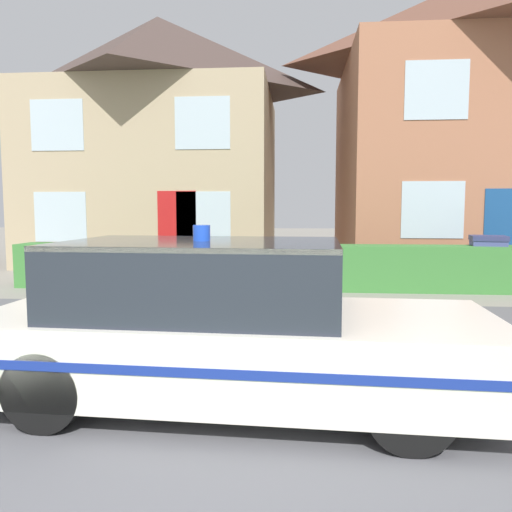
% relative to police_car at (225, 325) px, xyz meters
% --- Properties ---
extents(road_strip, '(28.00, 6.15, 0.01)m').
position_rel_police_car_xyz_m(road_strip, '(0.02, 1.40, -0.67)').
color(road_strip, '#5B5B60').
rests_on(road_strip, ground).
extents(garden_hedge, '(10.76, 0.74, 0.91)m').
position_rel_police_car_xyz_m(garden_hedge, '(0.09, 6.09, -0.22)').
color(garden_hedge, '#3D7F38').
rests_on(garden_hedge, ground).
extents(police_car, '(4.30, 1.81, 1.51)m').
position_rel_police_car_xyz_m(police_car, '(0.00, 0.00, 0.00)').
color(police_car, black).
rests_on(police_car, road_strip).
extents(house_left, '(7.23, 5.93, 7.45)m').
position_rel_police_car_xyz_m(house_left, '(-3.70, 11.33, 3.13)').
color(house_left, tan).
rests_on(house_left, ground).
extents(house_right, '(8.05, 6.91, 8.16)m').
position_rel_police_car_xyz_m(house_right, '(5.77, 10.91, 3.49)').
color(house_right, '#A86B4C').
rests_on(house_right, ground).
extents(wheelie_bin, '(0.77, 0.74, 1.11)m').
position_rel_police_car_xyz_m(wheelie_bin, '(4.41, 6.27, -0.12)').
color(wheelie_bin, '#474C8C').
rests_on(wheelie_bin, ground).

